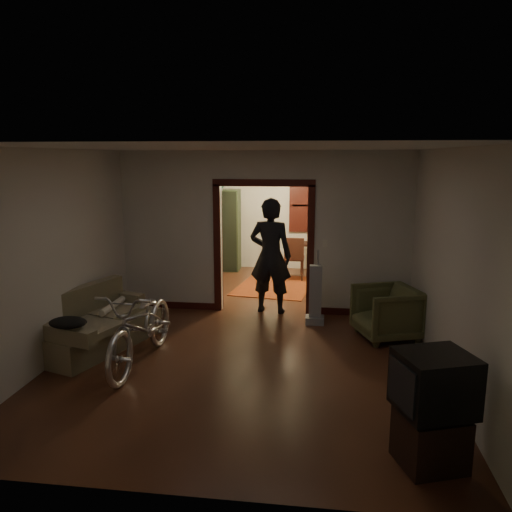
% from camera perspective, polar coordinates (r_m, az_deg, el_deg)
% --- Properties ---
extents(floor, '(5.00, 8.50, 0.01)m').
position_cam_1_polar(floor, '(8.23, 0.27, -7.81)').
color(floor, '#341A10').
rests_on(floor, ground).
extents(ceiling, '(5.00, 8.50, 0.01)m').
position_cam_1_polar(ceiling, '(7.78, 0.29, 12.08)').
color(ceiling, white).
rests_on(ceiling, floor).
extents(wall_back, '(5.00, 0.02, 2.80)m').
position_cam_1_polar(wall_back, '(12.07, 2.82, 5.14)').
color(wall_back, beige).
rests_on(wall_back, floor).
extents(wall_left, '(0.02, 8.50, 2.80)m').
position_cam_1_polar(wall_left, '(8.56, -16.58, 2.13)').
color(wall_left, beige).
rests_on(wall_left, floor).
extents(wall_right, '(0.02, 8.50, 2.80)m').
position_cam_1_polar(wall_right, '(7.97, 18.42, 1.37)').
color(wall_right, beige).
rests_on(wall_right, floor).
extents(partition_wall, '(5.00, 0.14, 2.80)m').
position_cam_1_polar(partition_wall, '(8.62, 0.91, 2.66)').
color(partition_wall, beige).
rests_on(partition_wall, floor).
extents(door_casing, '(1.74, 0.20, 2.32)m').
position_cam_1_polar(door_casing, '(8.67, 0.90, 0.70)').
color(door_casing, '#340F0B').
rests_on(door_casing, floor).
extents(far_window, '(0.98, 0.06, 1.28)m').
position_cam_1_polar(far_window, '(11.98, 6.16, 5.76)').
color(far_window, black).
rests_on(far_window, wall_back).
extents(chandelier, '(0.24, 0.24, 0.24)m').
position_cam_1_polar(chandelier, '(10.27, 2.06, 9.37)').
color(chandelier, '#FFE0A5').
rests_on(chandelier, ceiling).
extents(light_switch, '(0.08, 0.01, 0.12)m').
position_cam_1_polar(light_switch, '(8.51, 7.89, 1.43)').
color(light_switch, silver).
rests_on(light_switch, partition_wall).
extents(sofa, '(1.38, 2.02, 0.85)m').
position_cam_1_polar(sofa, '(7.51, -17.64, -6.84)').
color(sofa, '#6B6447').
rests_on(sofa, floor).
extents(rolled_paper, '(0.09, 0.76, 0.09)m').
position_cam_1_polar(rolled_paper, '(7.69, -16.07, -5.49)').
color(rolled_paper, beige).
rests_on(rolled_paper, sofa).
extents(jacket, '(0.47, 0.35, 0.14)m').
position_cam_1_polar(jacket, '(6.64, -20.69, -7.13)').
color(jacket, black).
rests_on(jacket, sofa).
extents(bicycle, '(0.77, 2.04, 1.06)m').
position_cam_1_polar(bicycle, '(6.74, -12.90, -7.75)').
color(bicycle, silver).
rests_on(bicycle, floor).
extents(armchair, '(1.10, 1.09, 0.79)m').
position_cam_1_polar(armchair, '(7.78, 14.69, -6.28)').
color(armchair, '#4E512E').
rests_on(armchair, floor).
extents(tv_stand, '(0.66, 0.63, 0.48)m').
position_cam_1_polar(tv_stand, '(4.94, 19.29, -19.18)').
color(tv_stand, black).
rests_on(tv_stand, floor).
extents(crt_tv, '(0.75, 0.71, 0.52)m').
position_cam_1_polar(crt_tv, '(4.69, 19.73, -13.48)').
color(crt_tv, black).
rests_on(crt_tv, tv_stand).
extents(vacuum, '(0.36, 0.32, 0.98)m').
position_cam_1_polar(vacuum, '(8.18, 6.80, -4.41)').
color(vacuum, gray).
rests_on(vacuum, floor).
extents(person, '(0.79, 0.57, 2.01)m').
position_cam_1_polar(person, '(8.63, 1.67, 0.02)').
color(person, black).
rests_on(person, floor).
extents(oriental_rug, '(1.76, 2.15, 0.01)m').
position_cam_1_polar(oriental_rug, '(10.56, 2.20, -3.44)').
color(oriental_rug, maroon).
rests_on(oriental_rug, floor).
extents(locker, '(0.97, 0.55, 1.93)m').
position_cam_1_polar(locker, '(11.97, -4.20, 2.96)').
color(locker, '#25351F').
rests_on(locker, floor).
extents(globe, '(0.28, 0.28, 0.28)m').
position_cam_1_polar(globe, '(11.86, -4.27, 7.63)').
color(globe, '#1E5972').
rests_on(globe, locker).
extents(desk, '(1.01, 0.63, 0.71)m').
position_cam_1_polar(desk, '(11.72, 7.39, -0.30)').
color(desk, black).
rests_on(desk, floor).
extents(desk_chair, '(0.49, 0.49, 0.96)m').
position_cam_1_polar(desk_chair, '(11.08, 4.41, -0.25)').
color(desk_chair, black).
rests_on(desk_chair, floor).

